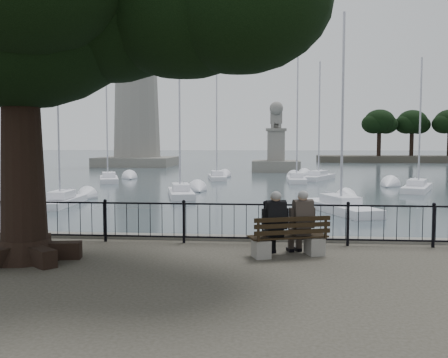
# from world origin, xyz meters

# --- Properties ---
(harbor) EXTENTS (260.00, 260.00, 1.20)m
(harbor) POSITION_xyz_m (0.00, 3.00, -0.50)
(harbor) COLOR slate
(harbor) RESTS_ON ground
(railing) EXTENTS (22.06, 0.06, 1.00)m
(railing) POSITION_xyz_m (0.00, 2.50, 0.56)
(railing) COLOR black
(railing) RESTS_ON ground
(bench) EXTENTS (1.80, 1.04, 0.91)m
(bench) POSITION_xyz_m (1.54, 1.25, 0.32)
(bench) COLOR slate
(bench) RESTS_ON ground
(person_left) EXTENTS (0.57, 0.79, 1.45)m
(person_left) POSITION_xyz_m (1.20, 1.24, 0.67)
(person_left) COLOR black
(person_left) RESTS_ON ground
(person_right) EXTENTS (0.57, 0.79, 1.45)m
(person_right) POSITION_xyz_m (1.80, 1.44, 0.67)
(person_right) COLOR #2D2825
(person_right) RESTS_ON ground
(lighthouse) EXTENTS (10.68, 10.68, 32.46)m
(lighthouse) POSITION_xyz_m (-18.00, 62.00, 12.75)
(lighthouse) COLOR slate
(lighthouse) RESTS_ON ground
(lion_monument) EXTENTS (5.55, 5.55, 8.30)m
(lion_monument) POSITION_xyz_m (2.00, 49.94, 1.06)
(lion_monument) COLOR slate
(lion_monument) RESTS_ON ground
(sailboat_a) EXTENTS (1.58, 4.85, 9.83)m
(sailboat_a) POSITION_xyz_m (-10.33, 17.02, -0.69)
(sailboat_a) COLOR white
(sailboat_a) RESTS_ON ground
(sailboat_b) EXTENTS (2.63, 5.39, 11.07)m
(sailboat_b) POSITION_xyz_m (-4.53, 22.07, -0.67)
(sailboat_b) COLOR white
(sailboat_b) RESTS_ON ground
(sailboat_c) EXTENTS (3.48, 5.81, 9.99)m
(sailboat_c) POSITION_xyz_m (4.69, 15.64, -0.70)
(sailboat_c) COLOR white
(sailboat_c) RESTS_ON ground
(sailboat_d) EXTENTS (3.58, 5.81, 9.61)m
(sailboat_d) POSITION_xyz_m (11.71, 26.99, -0.71)
(sailboat_d) COLOR white
(sailboat_d) RESTS_ON ground
(sailboat_e) EXTENTS (3.19, 5.65, 12.30)m
(sailboat_e) POSITION_xyz_m (-12.98, 33.35, -0.64)
(sailboat_e) COLOR white
(sailboat_e) RESTS_ON ground
(sailboat_f) EXTENTS (1.50, 5.41, 11.91)m
(sailboat_f) POSITION_xyz_m (3.57, 34.41, -0.65)
(sailboat_f) COLOR white
(sailboat_f) RESTS_ON ground
(sailboat_g) EXTENTS (3.76, 5.83, 11.06)m
(sailboat_g) POSITION_xyz_m (5.75, 37.37, -0.68)
(sailboat_g) COLOR white
(sailboat_g) RESTS_ON ground
(sailboat_h) EXTENTS (2.28, 5.21, 10.79)m
(sailboat_h) POSITION_xyz_m (-3.69, 36.81, -0.67)
(sailboat_h) COLOR white
(sailboat_h) RESTS_ON ground
(far_shore) EXTENTS (30.00, 8.60, 9.18)m
(far_shore) POSITION_xyz_m (25.54, 79.46, 3.00)
(far_shore) COLOR #353228
(far_shore) RESTS_ON ground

